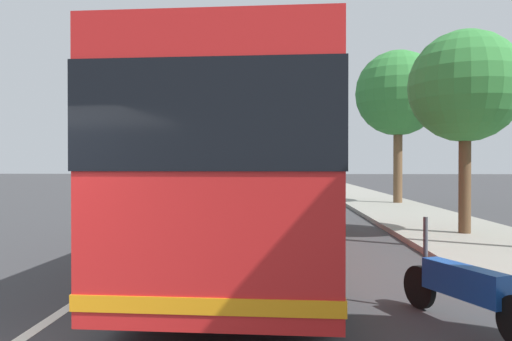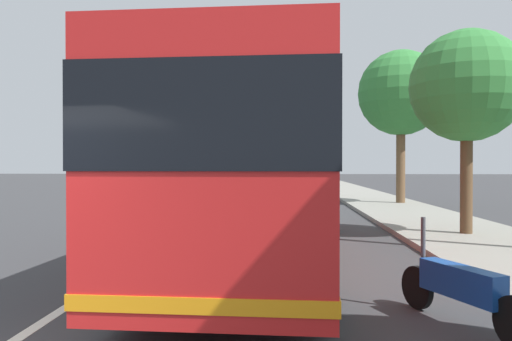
{
  "view_description": "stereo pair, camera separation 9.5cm",
  "coord_description": "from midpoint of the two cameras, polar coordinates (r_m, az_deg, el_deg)",
  "views": [
    {
      "loc": [
        -3.07,
        -2.84,
        1.91
      ],
      "look_at": [
        7.48,
        -2.32,
        1.8
      ],
      "focal_mm": 34.43,
      "sensor_mm": 36.0,
      "label": 1
    },
    {
      "loc": [
        -3.06,
        -2.94,
        1.91
      ],
      "look_at": [
        7.48,
        -2.32,
        1.8
      ],
      "focal_mm": 34.43,
      "sensor_mm": 36.0,
      "label": 2
    }
  ],
  "objects": [
    {
      "name": "motorcycle_far_end",
      "position": [
        6.45,
        22.49,
        -12.45
      ],
      "size": [
        2.01,
        0.92,
        1.23
      ],
      "rotation": [
        0.0,
        0.0,
        0.4
      ],
      "color": "black",
      "rests_on": "ground"
    },
    {
      "name": "roadside_tree_mid_block",
      "position": [
        14.1,
        22.94,
        8.89
      ],
      "size": [
        2.92,
        2.92,
        5.45
      ],
      "color": "brown",
      "rests_on": "ground"
    },
    {
      "name": "lane_divider_line",
      "position": [
        13.51,
        -9.61,
        -7.54
      ],
      "size": [
        110.0,
        0.16,
        0.01
      ],
      "primitive_type": "cube",
      "color": "silver",
      "rests_on": "ground"
    },
    {
      "name": "car_ahead_same_lane",
      "position": [
        24.42,
        0.4,
        -2.27
      ],
      "size": [
        4.78,
        2.14,
        1.44
      ],
      "rotation": [
        0.0,
        0.0,
        0.06
      ],
      "color": "black",
      "rests_on": "ground"
    },
    {
      "name": "car_side_street",
      "position": [
        48.25,
        1.56,
        -0.84
      ],
      "size": [
        4.32,
        2.09,
        1.56
      ],
      "rotation": [
        0.0,
        0.0,
        -0.04
      ],
      "color": "#2D7238",
      "rests_on": "ground"
    },
    {
      "name": "roadside_tree_far_block",
      "position": [
        24.67,
        16.07,
        8.56
      ],
      "size": [
        4.06,
        4.06,
        7.41
      ],
      "color": "brown",
      "rests_on": "ground"
    },
    {
      "name": "coach_bus",
      "position": [
        10.41,
        -0.05,
        0.7
      ],
      "size": [
        11.91,
        3.06,
        3.37
      ],
      "rotation": [
        0.0,
        0.0,
        -0.04
      ],
      "color": "red",
      "rests_on": "ground"
    },
    {
      "name": "sidewalk_curb",
      "position": [
        14.04,
        23.07,
        -7.0
      ],
      "size": [
        110.0,
        3.6,
        0.14
      ],
      "primitive_type": "cube",
      "color": "gray",
      "rests_on": "ground"
    }
  ]
}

